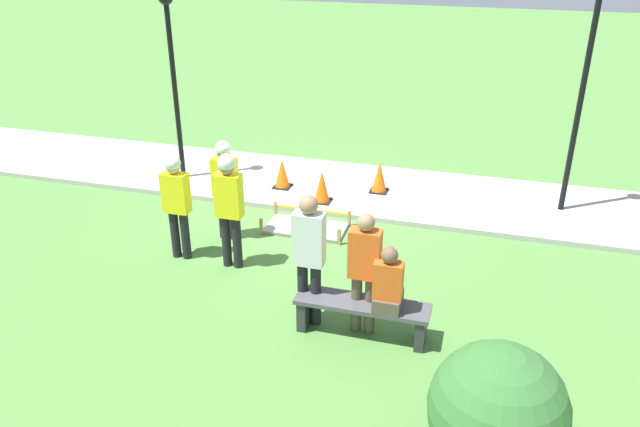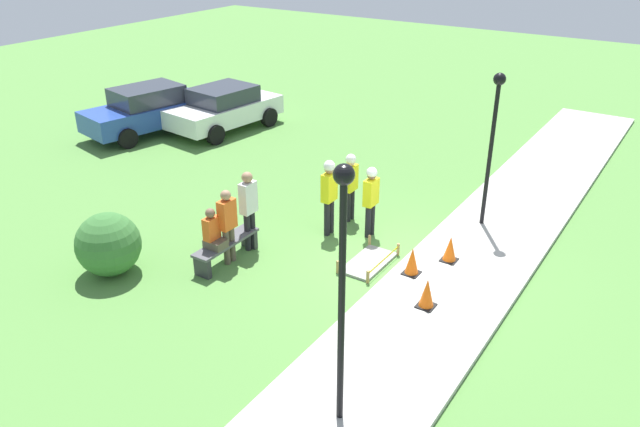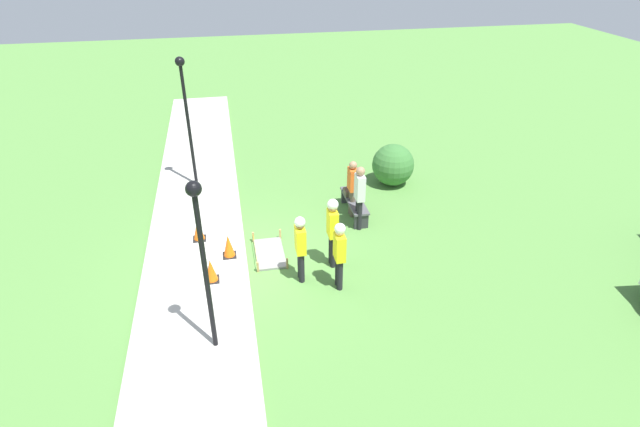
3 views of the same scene
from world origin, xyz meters
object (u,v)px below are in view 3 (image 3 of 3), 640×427
object	(u,v)px
bystander_in_orange_shirt	(352,185)
lamppost_near	(201,244)
traffic_cone_near_patch	(198,230)
worker_assistant	(339,250)
traffic_cone_sidewalk_edge	(211,270)
person_seated_on_bench	(354,184)
bystander_in_gray_shirt	(360,194)
lamppost_far	(186,105)
traffic_cone_far_patch	(229,246)
worker_trainee	(333,226)
worker_supervisor	(300,244)
park_bench	(354,204)

from	to	relation	value
bystander_in_orange_shirt	lamppost_near	size ratio (longest dim) A/B	0.47
traffic_cone_near_patch	worker_assistant	size ratio (longest dim) A/B	0.35
traffic_cone_sidewalk_edge	worker_assistant	bearing A→B (deg)	76.65
traffic_cone_near_patch	traffic_cone_sidewalk_edge	distance (m)	1.91
worker_assistant	bystander_in_orange_shirt	distance (m)	3.40
person_seated_on_bench	bystander_in_gray_shirt	bearing A→B (deg)	-6.34
worker_assistant	traffic_cone_near_patch	bearing A→B (deg)	-128.50
traffic_cone_near_patch	lamppost_far	bearing A→B (deg)	-177.85
traffic_cone_far_patch	bystander_in_orange_shirt	distance (m)	3.98
worker_assistant	bystander_in_gray_shirt	bearing A→B (deg)	155.36
worker_assistant	lamppost_near	bearing A→B (deg)	-63.34
traffic_cone_sidewalk_edge	worker_trainee	bearing A→B (deg)	93.96
traffic_cone_sidewalk_edge	worker_supervisor	size ratio (longest dim) A/B	0.33
person_seated_on_bench	traffic_cone_near_patch	bearing A→B (deg)	-77.78
traffic_cone_far_patch	lamppost_far	bearing A→B (deg)	-168.37
park_bench	lamppost_near	bearing A→B (deg)	-41.22
worker_trainee	worker_supervisor	bearing A→B (deg)	-62.56
lamppost_near	park_bench	bearing A→B (deg)	138.78
worker_trainee	bystander_in_orange_shirt	world-z (taller)	worker_trainee
traffic_cone_far_patch	park_bench	xyz separation A→B (m)	(-1.58, 3.68, -0.05)
traffic_cone_near_patch	traffic_cone_sidewalk_edge	xyz separation A→B (m)	(1.88, 0.31, -0.01)
worker_supervisor	lamppost_near	distance (m)	3.17
worker_supervisor	lamppost_far	distance (m)	6.29
traffic_cone_sidewalk_edge	park_bench	size ratio (longest dim) A/B	0.33
traffic_cone_near_patch	worker_assistant	xyz separation A→B (m)	(2.57, 3.24, 0.63)
person_seated_on_bench	park_bench	bearing A→B (deg)	-8.65
park_bench	worker_trainee	bearing A→B (deg)	-26.81
bystander_in_gray_shirt	traffic_cone_far_patch	bearing A→B (deg)	-76.76
traffic_cone_sidewalk_edge	lamppost_far	xyz separation A→B (m)	(-5.25, -0.44, 2.36)
traffic_cone_sidewalk_edge	lamppost_far	bearing A→B (deg)	-175.23
person_seated_on_bench	lamppost_near	world-z (taller)	lamppost_near
person_seated_on_bench	worker_trainee	size ratio (longest dim) A/B	0.48
lamppost_far	worker_supervisor	bearing A→B (deg)	24.86
traffic_cone_sidewalk_edge	bystander_in_orange_shirt	distance (m)	4.81
person_seated_on_bench	worker_trainee	world-z (taller)	worker_trainee
person_seated_on_bench	bystander_in_gray_shirt	world-z (taller)	bystander_in_gray_shirt
worker_trainee	park_bench	bearing A→B (deg)	153.19
traffic_cone_near_patch	lamppost_far	world-z (taller)	lamppost_far
bystander_in_gray_shirt	lamppost_near	distance (m)	5.80
park_bench	worker_trainee	world-z (taller)	worker_trainee
person_seated_on_bench	bystander_in_gray_shirt	xyz separation A→B (m)	(1.06, -0.12, 0.23)
traffic_cone_far_patch	lamppost_near	world-z (taller)	lamppost_near
worker_assistant	park_bench	bearing A→B (deg)	159.43
traffic_cone_sidewalk_edge	lamppost_near	xyz separation A→B (m)	(2.14, 0.05, 2.13)
traffic_cone_near_patch	park_bench	distance (m)	4.49
traffic_cone_near_patch	worker_trainee	xyz separation A→B (m)	(1.67, 3.27, 0.72)
worker_supervisor	park_bench	bearing A→B (deg)	143.72
bystander_in_orange_shirt	person_seated_on_bench	bearing A→B (deg)	158.99
park_bench	worker_trainee	distance (m)	2.71
lamppost_far	lamppost_near	bearing A→B (deg)	3.77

